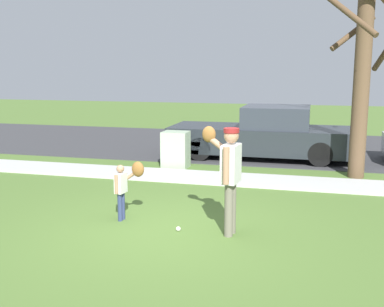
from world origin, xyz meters
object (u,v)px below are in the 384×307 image
parked_pickup_dark (265,135)px  street_tree_near (362,72)px  person_adult (229,168)px  person_child (126,182)px  baseball (178,229)px  utility_cabinet (176,150)px

parked_pickup_dark → street_tree_near: bearing=141.3°
person_adult → person_child: 1.83m
parked_pickup_dark → person_child: bearing=74.9°
person_child → baseball: person_child is taller
person_adult → utility_cabinet: 5.11m
person_adult → parked_pickup_dark: person_adult is taller
street_tree_near → person_adult: bearing=-116.2°
person_adult → parked_pickup_dark: 6.45m
baseball → person_adult: bearing=6.0°
person_child → person_adult: bearing=-0.8°
person_child → parked_pickup_dark: (1.67, 6.20, 0.02)m
person_child → baseball: (1.00, -0.32, -0.62)m
person_adult → utility_cabinet: bearing=-57.5°
parked_pickup_dark → baseball: bearing=84.2°
utility_cabinet → parked_pickup_dark: size_ratio=0.18×
person_child → parked_pickup_dark: bearing=81.8°
person_child → street_tree_near: bearing=54.0°
person_child → street_tree_near: street_tree_near is taller
person_child → utility_cabinet: 4.36m
street_tree_near → person_child: bearing=-132.9°
utility_cabinet → street_tree_near: bearing=-0.2°
person_child → utility_cabinet: (-0.43, 4.34, -0.19)m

